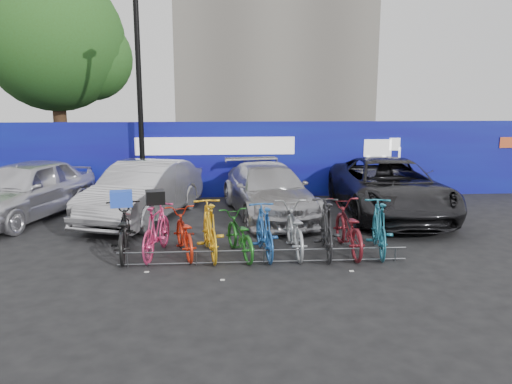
{
  "coord_description": "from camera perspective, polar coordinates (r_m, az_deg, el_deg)",
  "views": [
    {
      "loc": [
        -0.76,
        -9.78,
        3.22
      ],
      "look_at": [
        0.02,
        2.0,
        0.92
      ],
      "focal_mm": 35.0,
      "sensor_mm": 36.0,
      "label": 1
    }
  ],
  "objects": [
    {
      "name": "ground",
      "position": [
        10.33,
        0.62,
        -7.15
      ],
      "size": [
        100.0,
        100.0,
        0.0
      ],
      "primitive_type": "plane",
      "color": "black",
      "rests_on": "ground"
    },
    {
      "name": "hoarding",
      "position": [
        15.93,
        -1.0,
        3.75
      ],
      "size": [
        22.0,
        0.18,
        2.4
      ],
      "color": "#11097C",
      "rests_on": "ground"
    },
    {
      "name": "tree",
      "position": [
        20.81,
        -21.37,
        15.39
      ],
      "size": [
        5.4,
        5.2,
        7.8
      ],
      "color": "#382314",
      "rests_on": "ground"
    },
    {
      "name": "lamppost",
      "position": [
        15.38,
        -13.16,
        10.93
      ],
      "size": [
        0.25,
        0.5,
        6.11
      ],
      "color": "black",
      "rests_on": "ground"
    },
    {
      "name": "bike_rack",
      "position": [
        9.71,
        0.9,
        -7.34
      ],
      "size": [
        5.6,
        0.03,
        0.3
      ],
      "color": "#595B60",
      "rests_on": "ground"
    },
    {
      "name": "car_0",
      "position": [
        14.43,
        -24.93,
        0.25
      ],
      "size": [
        3.11,
        4.93,
        1.56
      ],
      "primitive_type": "imported",
      "rotation": [
        0.0,
        0.0,
        -0.3
      ],
      "color": "silver",
      "rests_on": "ground"
    },
    {
      "name": "car_1",
      "position": [
        13.35,
        -12.74,
        0.11
      ],
      "size": [
        2.94,
        4.86,
        1.51
      ],
      "primitive_type": "imported",
      "rotation": [
        0.0,
        0.0,
        -0.31
      ],
      "color": "#B2B1B6",
      "rests_on": "ground"
    },
    {
      "name": "car_2",
      "position": [
        13.44,
        1.43,
        0.16
      ],
      "size": [
        2.64,
        4.98,
        1.37
      ],
      "primitive_type": "imported",
      "rotation": [
        0.0,
        0.0,
        0.16
      ],
      "color": "#A7A7AC",
      "rests_on": "ground"
    },
    {
      "name": "car_3",
      "position": [
        13.99,
        14.94,
        0.51
      ],
      "size": [
        2.75,
        5.57,
        1.52
      ],
      "primitive_type": "imported",
      "rotation": [
        0.0,
        0.0,
        -0.04
      ],
      "color": "black",
      "rests_on": "ground"
    },
    {
      "name": "bike_0",
      "position": [
        10.46,
        -14.97,
        -4.34
      ],
      "size": [
        0.95,
        2.04,
        1.03
      ],
      "primitive_type": "imported",
      "rotation": [
        0.0,
        0.0,
        3.28
      ],
      "color": "black",
      "rests_on": "ground"
    },
    {
      "name": "bike_1",
      "position": [
        10.29,
        -11.31,
        -4.28
      ],
      "size": [
        0.8,
        1.86,
        1.08
      ],
      "primitive_type": "imported",
      "rotation": [
        0.0,
        0.0,
        2.98
      ],
      "color": "#D23067",
      "rests_on": "ground"
    },
    {
      "name": "bike_2",
      "position": [
        10.29,
        -8.28,
        -4.64
      ],
      "size": [
        1.01,
        1.86,
        0.93
      ],
      "primitive_type": "imported",
      "rotation": [
        0.0,
        0.0,
        3.38
      ],
      "color": "red",
      "rests_on": "ground"
    },
    {
      "name": "bike_3",
      "position": [
        10.1,
        -5.32,
        -4.2
      ],
      "size": [
        0.83,
        1.98,
        1.15
      ],
      "primitive_type": "imported",
      "rotation": [
        0.0,
        0.0,
        3.29
      ],
      "color": "gold",
      "rests_on": "ground"
    },
    {
      "name": "bike_4",
      "position": [
        10.1,
        -1.94,
        -4.91
      ],
      "size": [
        1.01,
        1.8,
        0.9
      ],
      "primitive_type": "imported",
      "rotation": [
        0.0,
        0.0,
        3.4
      ],
      "color": "#1D651D",
      "rests_on": "ground"
    },
    {
      "name": "bike_5",
      "position": [
        10.1,
        0.96,
        -4.39
      ],
      "size": [
        0.68,
        1.83,
        1.07
      ],
      "primitive_type": "imported",
      "rotation": [
        0.0,
        0.0,
        3.24
      ],
      "color": "#2155A3",
      "rests_on": "ground"
    },
    {
      "name": "bike_6",
      "position": [
        10.33,
        4.36,
        -4.22
      ],
      "size": [
        0.71,
        1.96,
        1.02
      ],
      "primitive_type": "imported",
      "rotation": [
        0.0,
        0.0,
        3.16
      ],
      "color": "#989C9F",
      "rests_on": "ground"
    },
    {
      "name": "bike_7",
      "position": [
        10.26,
        8.07,
        -4.02
      ],
      "size": [
        0.73,
        1.96,
        1.15
      ],
      "primitive_type": "imported",
      "rotation": [
        0.0,
        0.0,
        3.04
      ],
      "color": "#232325",
      "rests_on": "ground"
    },
    {
      "name": "bike_8",
      "position": [
        10.5,
        10.45,
        -4.04
      ],
      "size": [
        0.73,
        2.01,
        1.05
      ],
      "primitive_type": "imported",
      "rotation": [
        0.0,
        0.0,
        3.16
      ],
      "color": "maroon",
      "rests_on": "ground"
    },
    {
      "name": "bike_9",
      "position": [
        10.56,
        13.89,
        -3.89
      ],
      "size": [
        0.84,
        1.94,
        1.13
      ],
      "primitive_type": "imported",
      "rotation": [
        0.0,
        0.0,
        2.97
      ],
      "color": "#1F697E",
      "rests_on": "ground"
    },
    {
      "name": "cargo_crate",
      "position": [
        10.31,
        -15.16,
        -0.75
      ],
      "size": [
        0.49,
        0.41,
        0.31
      ],
      "primitive_type": "cube",
      "rotation": [
        0.0,
        0.0,
        0.2
      ],
      "color": "blue",
      "rests_on": "bike_0"
    },
    {
      "name": "cargo_topcase",
      "position": [
        10.14,
        -11.45,
        -0.58
      ],
      "size": [
        0.43,
        0.4,
        0.27
      ],
      "primitive_type": "cube",
      "rotation": [
        0.0,
        0.0,
        0.21
      ],
      "color": "black",
      "rests_on": "bike_1"
    }
  ]
}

